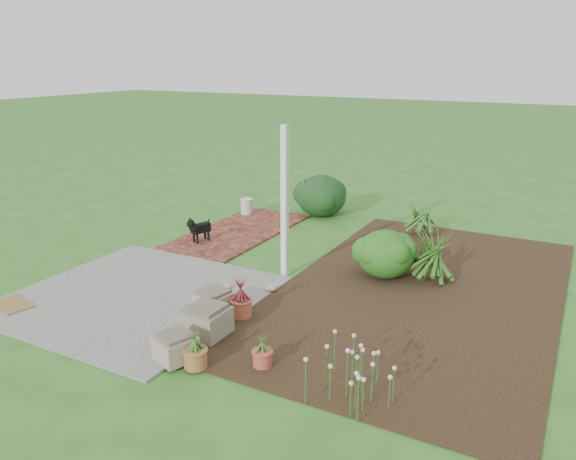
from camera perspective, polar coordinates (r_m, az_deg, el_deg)
The scene contains 19 objects.
ground at distance 9.48m, azimuth -2.22°, elevation -4.51°, with size 80.00×80.00×0.00m, color #2D641F.
concrete_patio at distance 8.89m, azimuth -15.06°, elevation -6.50°, with size 3.50×3.50×0.04m, color #5A5957.
brick_path at distance 11.73m, azimuth -5.05°, elevation -0.15°, with size 1.60×3.50×0.04m, color #5D251D.
garden_bed at distance 9.02m, azimuth 13.36°, elevation -6.05°, with size 4.00×7.00×0.03m, color black.
veranda_post at distance 9.03m, azimuth -0.34°, elevation 2.75°, with size 0.10×0.10×2.50m, color white.
stone_trough_near at distance 6.97m, azimuth -11.35°, elevation -11.67°, with size 0.43×0.43×0.28m, color gray.
stone_trough_mid at distance 7.45m, azimuth -8.28°, elevation -9.22°, with size 0.52×0.52×0.34m, color #79745A.
stone_trough_far at distance 8.03m, azimuth -7.54°, elevation -7.38°, with size 0.44×0.44×0.29m, color gray.
coir_doormat at distance 9.18m, azimuth -26.22°, elevation -6.81°, with size 0.62×0.40×0.02m, color brown.
black_dog at distance 11.03m, azimuth -9.05°, elevation 0.24°, with size 0.28×0.54×0.48m.
cream_ceramic_urn at distance 12.91m, azimuth -4.24°, elevation 2.40°, with size 0.26×0.26×0.35m, color beige.
evergreen_shrub at distance 9.34m, azimuth 9.86°, elevation -2.30°, with size 0.94×0.94×0.80m, color #153D10.
agapanthus_clump_back at distance 9.31m, azimuth 14.34°, elevation -1.99°, with size 1.11×1.11×1.00m, color #124211, non-canonical shape.
agapanthus_clump_front at distance 11.65m, azimuth 13.37°, elevation 1.58°, with size 0.96×0.96×0.86m, color #1E3F13, non-canonical shape.
pink_flower_patch at distance 6.12m, azimuth 6.63°, elevation -14.26°, with size 0.92×0.92×0.59m, color #113D0F, non-canonical shape.
terracotta_pot_bronze at distance 7.94m, azimuth -4.79°, elevation -7.86°, with size 0.30×0.30×0.24m, color #B1533C.
terracotta_pot_small_left at distance 6.75m, azimuth -2.61°, elevation -12.86°, with size 0.23×0.23×0.19m, color #AA4239.
terracotta_pot_small_right at distance 6.79m, azimuth -9.37°, elevation -12.73°, with size 0.27×0.27×0.23m, color #9C5B34.
purple_flowering_bush at distance 12.87m, azimuth 3.42°, elevation 3.60°, with size 1.13×1.13×0.96m, color black.
Camera 1 is at (4.49, -7.57, 3.51)m, focal length 35.00 mm.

